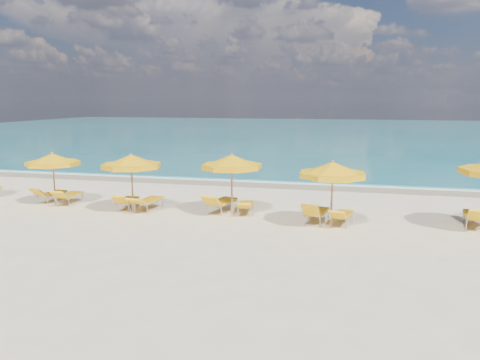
# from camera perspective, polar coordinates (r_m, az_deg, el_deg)

# --- Properties ---
(ground_plane) EXTENTS (120.00, 120.00, 0.00)m
(ground_plane) POSITION_cam_1_polar(r_m,az_deg,el_deg) (17.90, -1.13, -4.59)
(ground_plane) COLOR beige
(ocean) EXTENTS (120.00, 80.00, 0.30)m
(ocean) POSITION_cam_1_polar(r_m,az_deg,el_deg) (65.07, 9.67, 5.77)
(ocean) COLOR #146971
(ocean) RESTS_ON ground
(wet_sand_band) EXTENTS (120.00, 2.60, 0.01)m
(wet_sand_band) POSITION_cam_1_polar(r_m,az_deg,el_deg) (24.96, 3.17, -0.47)
(wet_sand_band) COLOR tan
(wet_sand_band) RESTS_ON ground
(foam_line) EXTENTS (120.00, 1.20, 0.03)m
(foam_line) POSITION_cam_1_polar(r_m,az_deg,el_deg) (25.74, 3.49, -0.16)
(foam_line) COLOR white
(foam_line) RESTS_ON ground
(whitecap_near) EXTENTS (14.00, 0.36, 0.05)m
(whitecap_near) POSITION_cam_1_polar(r_m,az_deg,el_deg) (35.61, -3.56, 2.62)
(whitecap_near) COLOR white
(whitecap_near) RESTS_ON ground
(whitecap_far) EXTENTS (18.00, 0.30, 0.05)m
(whitecap_far) POSITION_cam_1_polar(r_m,az_deg,el_deg) (41.17, 18.50, 3.11)
(whitecap_far) COLOR white
(whitecap_far) RESTS_ON ground
(umbrella_1) EXTENTS (2.82, 2.82, 2.26)m
(umbrella_1) POSITION_cam_1_polar(r_m,az_deg,el_deg) (21.22, -21.88, 2.28)
(umbrella_1) COLOR #A17850
(umbrella_1) RESTS_ON ground
(umbrella_2) EXTENTS (2.67, 2.67, 2.38)m
(umbrella_2) POSITION_cam_1_polar(r_m,az_deg,el_deg) (18.83, -13.12, 2.16)
(umbrella_2) COLOR #A17850
(umbrella_2) RESTS_ON ground
(umbrella_3) EXTENTS (3.04, 3.04, 2.41)m
(umbrella_3) POSITION_cam_1_polar(r_m,az_deg,el_deg) (18.01, -1.02, 2.17)
(umbrella_3) COLOR #A17850
(umbrella_3) RESTS_ON ground
(umbrella_4) EXTENTS (3.03, 3.03, 2.38)m
(umbrella_4) POSITION_cam_1_polar(r_m,az_deg,el_deg) (16.44, 11.22, 1.17)
(umbrella_4) COLOR #A17850
(umbrella_4) RESTS_ON ground
(lounger_1_left) EXTENTS (0.78, 1.78, 0.76)m
(lounger_1_left) POSITION_cam_1_polar(r_m,az_deg,el_deg) (22.22, -21.99, -1.91)
(lounger_1_left) COLOR #A5A8AD
(lounger_1_left) RESTS_ON ground
(lounger_1_right) EXTENTS (0.76, 1.87, 0.78)m
(lounger_1_right) POSITION_cam_1_polar(r_m,az_deg,el_deg) (21.50, -20.08, -2.13)
(lounger_1_right) COLOR #A5A8AD
(lounger_1_right) RESTS_ON ground
(lounger_2_left) EXTENTS (0.75, 1.75, 0.78)m
(lounger_2_left) POSITION_cam_1_polar(r_m,az_deg,el_deg) (19.76, -13.56, -2.85)
(lounger_2_left) COLOR #A5A8AD
(lounger_2_left) RESTS_ON ground
(lounger_2_right) EXTENTS (0.80, 1.99, 0.73)m
(lounger_2_right) POSITION_cam_1_polar(r_m,az_deg,el_deg) (19.39, -11.12, -2.95)
(lounger_2_right) COLOR #A5A8AD
(lounger_2_right) RESTS_ON ground
(lounger_3_left) EXTENTS (1.04, 2.09, 0.90)m
(lounger_3_left) POSITION_cam_1_polar(r_m,az_deg,el_deg) (18.71, -2.25, -3.18)
(lounger_3_left) COLOR #A5A8AD
(lounger_3_left) RESTS_ON ground
(lounger_3_right) EXTENTS (0.75, 1.72, 0.65)m
(lounger_3_right) POSITION_cam_1_polar(r_m,az_deg,el_deg) (18.51, 0.71, -3.47)
(lounger_3_right) COLOR #A5A8AD
(lounger_3_right) RESTS_ON ground
(lounger_4_left) EXTENTS (0.94, 1.92, 0.91)m
(lounger_4_left) POSITION_cam_1_polar(r_m,az_deg,el_deg) (17.36, 9.30, -4.37)
(lounger_4_left) COLOR #A5A8AD
(lounger_4_left) RESTS_ON ground
(lounger_4_right) EXTENTS (0.87, 1.80, 0.74)m
(lounger_4_right) POSITION_cam_1_polar(r_m,az_deg,el_deg) (17.26, 12.34, -4.64)
(lounger_4_right) COLOR #A5A8AD
(lounger_4_right) RESTS_ON ground
(lounger_5_left) EXTENTS (0.90, 2.06, 0.90)m
(lounger_5_left) POSITION_cam_1_polar(r_m,az_deg,el_deg) (18.49, 26.66, -4.39)
(lounger_5_left) COLOR #A5A8AD
(lounger_5_left) RESTS_ON ground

